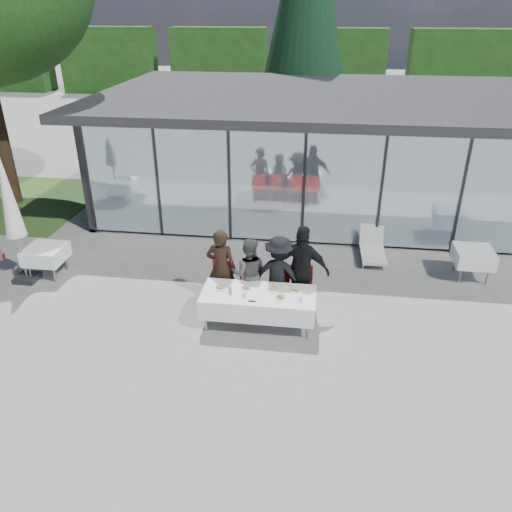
{
  "coord_description": "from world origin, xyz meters",
  "views": [
    {
      "loc": [
        1.44,
        -8.24,
        5.86
      ],
      "look_at": [
        0.17,
        1.2,
        1.01
      ],
      "focal_mm": 35.0,
      "sensor_mm": 36.0,
      "label": 1
    }
  ],
  "objects_px": {
    "diner_chair_b": "(249,283)",
    "spare_table_left": "(46,254)",
    "plate_b": "(246,288)",
    "plate_c": "(272,288)",
    "diner_chair_d": "(302,286)",
    "folded_eyeglasses": "(252,301)",
    "plate_extra": "(281,297)",
    "juice_bottle": "(230,291)",
    "market_umbrella": "(10,204)",
    "diner_b": "(249,273)",
    "diner_chair_c": "(279,285)",
    "spare_table_right": "(473,257)",
    "lounger": "(372,247)",
    "plate_a": "(220,287)",
    "spare_chair_b": "(455,229)",
    "diner_a": "(221,268)",
    "diner_chair_a": "(222,281)",
    "dining_table": "(258,302)",
    "diner_d": "(302,270)",
    "diner_c": "(279,274)",
    "plate_d": "(296,290)"
  },
  "relations": [
    {
      "from": "plate_extra",
      "to": "plate_c",
      "type": "bearing_deg",
      "value": 122.72
    },
    {
      "from": "diner_d",
      "to": "folded_eyeglasses",
      "type": "bearing_deg",
      "value": 58.79
    },
    {
      "from": "plate_a",
      "to": "spare_chair_b",
      "type": "height_order",
      "value": "spare_chair_b"
    },
    {
      "from": "diner_chair_b",
      "to": "spare_table_left",
      "type": "relative_size",
      "value": 1.13
    },
    {
      "from": "diner_chair_c",
      "to": "folded_eyeglasses",
      "type": "height_order",
      "value": "diner_chair_c"
    },
    {
      "from": "diner_b",
      "to": "juice_bottle",
      "type": "height_order",
      "value": "diner_b"
    },
    {
      "from": "dining_table",
      "to": "juice_bottle",
      "type": "relative_size",
      "value": 16.8
    },
    {
      "from": "diner_chair_b",
      "to": "folded_eyeglasses",
      "type": "bearing_deg",
      "value": -78.76
    },
    {
      "from": "spare_chair_b",
      "to": "plate_extra",
      "type": "bearing_deg",
      "value": -133.88
    },
    {
      "from": "plate_b",
      "to": "spare_table_left",
      "type": "relative_size",
      "value": 0.27
    },
    {
      "from": "juice_bottle",
      "to": "spare_table_left",
      "type": "distance_m",
      "value": 4.95
    },
    {
      "from": "diner_chair_b",
      "to": "plate_b",
      "type": "height_order",
      "value": "diner_chair_b"
    },
    {
      "from": "plate_d",
      "to": "plate_a",
      "type": "bearing_deg",
      "value": -176.38
    },
    {
      "from": "folded_eyeglasses",
      "to": "plate_d",
      "type": "bearing_deg",
      "value": 31.72
    },
    {
      "from": "juice_bottle",
      "to": "lounger",
      "type": "xyz_separation_m",
      "value": [
        3.05,
        3.55,
        -0.56
      ]
    },
    {
      "from": "diner_chair_d",
      "to": "plate_d",
      "type": "relative_size",
      "value": 4.19
    },
    {
      "from": "diner_chair_a",
      "to": "spare_table_left",
      "type": "xyz_separation_m",
      "value": [
        -4.38,
        0.65,
        0.02
      ]
    },
    {
      "from": "diner_chair_a",
      "to": "plate_c",
      "type": "xyz_separation_m",
      "value": [
        1.14,
        -0.58,
        0.24
      ]
    },
    {
      "from": "plate_c",
      "to": "diner_a",
      "type": "bearing_deg",
      "value": 155.28
    },
    {
      "from": "diner_chair_b",
      "to": "diner_c",
      "type": "bearing_deg",
      "value": -5.21
    },
    {
      "from": "plate_b",
      "to": "juice_bottle",
      "type": "distance_m",
      "value": 0.37
    },
    {
      "from": "diner_chair_b",
      "to": "spare_table_right",
      "type": "xyz_separation_m",
      "value": [
        5.03,
        1.87,
        0.02
      ]
    },
    {
      "from": "diner_a",
      "to": "diner_chair_a",
      "type": "relative_size",
      "value": 1.8
    },
    {
      "from": "diner_chair_a",
      "to": "diner_b",
      "type": "height_order",
      "value": "diner_b"
    },
    {
      "from": "folded_eyeglasses",
      "to": "lounger",
      "type": "xyz_separation_m",
      "value": [
        2.58,
        3.78,
        -0.5
      ]
    },
    {
      "from": "plate_a",
      "to": "dining_table",
      "type": "bearing_deg",
      "value": -6.18
    },
    {
      "from": "diner_chair_d",
      "to": "plate_extra",
      "type": "relative_size",
      "value": 4.19
    },
    {
      "from": "juice_bottle",
      "to": "folded_eyeglasses",
      "type": "height_order",
      "value": "juice_bottle"
    },
    {
      "from": "diner_chair_d",
      "to": "folded_eyeglasses",
      "type": "bearing_deg",
      "value": -130.0
    },
    {
      "from": "diner_chair_a",
      "to": "plate_d",
      "type": "height_order",
      "value": "diner_chair_a"
    },
    {
      "from": "diner_chair_c",
      "to": "market_umbrella",
      "type": "bearing_deg",
      "value": 176.78
    },
    {
      "from": "plate_b",
      "to": "plate_c",
      "type": "height_order",
      "value": "same"
    },
    {
      "from": "dining_table",
      "to": "spare_chair_b",
      "type": "bearing_deg",
      "value": 42.41
    },
    {
      "from": "diner_b",
      "to": "diner_chair_c",
      "type": "height_order",
      "value": "diner_b"
    },
    {
      "from": "folded_eyeglasses",
      "to": "spare_chair_b",
      "type": "relative_size",
      "value": 0.14
    },
    {
      "from": "diner_chair_b",
      "to": "lounger",
      "type": "relative_size",
      "value": 0.73
    },
    {
      "from": "diner_a",
      "to": "spare_table_left",
      "type": "relative_size",
      "value": 2.04
    },
    {
      "from": "plate_b",
      "to": "spare_chair_b",
      "type": "bearing_deg",
      "value": 39.96
    },
    {
      "from": "diner_b",
      "to": "juice_bottle",
      "type": "xyz_separation_m",
      "value": [
        -0.25,
        -0.79,
        0.02
      ]
    },
    {
      "from": "diner_c",
      "to": "spare_table_left",
      "type": "height_order",
      "value": "diner_c"
    },
    {
      "from": "plate_d",
      "to": "diner_a",
      "type": "bearing_deg",
      "value": 162.48
    },
    {
      "from": "diner_chair_c",
      "to": "spare_table_right",
      "type": "bearing_deg",
      "value": 23.06
    },
    {
      "from": "spare_table_left",
      "to": "spare_table_right",
      "type": "xyz_separation_m",
      "value": [
        9.99,
        1.22,
        0.0
      ]
    },
    {
      "from": "juice_bottle",
      "to": "market_umbrella",
      "type": "bearing_deg",
      "value": 166.96
    },
    {
      "from": "diner_b",
      "to": "spare_chair_b",
      "type": "distance_m",
      "value": 6.15
    },
    {
      "from": "diner_chair_c",
      "to": "juice_bottle",
      "type": "xyz_separation_m",
      "value": [
        -0.88,
        -0.85,
        0.28
      ]
    },
    {
      "from": "diner_chair_b",
      "to": "spare_table_left",
      "type": "bearing_deg",
      "value": 172.5
    },
    {
      "from": "dining_table",
      "to": "diner_chair_c",
      "type": "relative_size",
      "value": 2.32
    },
    {
      "from": "diner_a",
      "to": "diner_chair_d",
      "type": "height_order",
      "value": "diner_a"
    },
    {
      "from": "plate_d",
      "to": "diner_c",
      "type": "bearing_deg",
      "value": 127.97
    }
  ]
}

